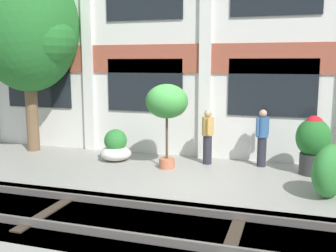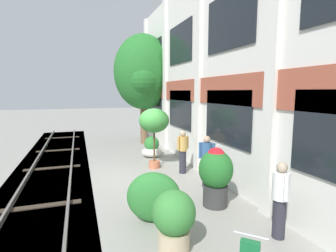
{
  "view_description": "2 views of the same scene",
  "coord_description": "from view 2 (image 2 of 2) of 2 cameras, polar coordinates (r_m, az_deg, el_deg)",
  "views": [
    {
      "loc": [
        2.58,
        -9.23,
        2.98
      ],
      "look_at": [
        -0.66,
        0.99,
        1.25
      ],
      "focal_mm": 42.0,
      "sensor_mm": 36.0,
      "label": 1
    },
    {
      "loc": [
        9.12,
        -1.66,
        3.06
      ],
      "look_at": [
        -0.34,
        1.58,
        1.73
      ],
      "focal_mm": 28.0,
      "sensor_mm": 36.0,
      "label": 2
    }
  ],
  "objects": [
    {
      "name": "ground_plane",
      "position": [
        9.77,
        -8.3,
        -10.78
      ],
      "size": [
        80.0,
        80.0,
        0.0
      ],
      "primitive_type": "plane",
      "color": "gray"
    },
    {
      "name": "apartment_facade",
      "position": [
        10.26,
        8.13,
        11.74
      ],
      "size": [
        16.4,
        0.64,
        7.67
      ],
      "color": "silver",
      "rests_on": "ground"
    },
    {
      "name": "rail_tracks",
      "position": [
        9.73,
        -24.8,
        -12.32
      ],
      "size": [
        24.04,
        2.8,
        0.43
      ],
      "color": "#4C473F",
      "rests_on": "ground"
    },
    {
      "name": "broadleaf_tree",
      "position": [
        15.38,
        -5.4,
        11.19
      ],
      "size": [
        3.51,
        3.35,
        6.28
      ],
      "color": "brown",
      "rests_on": "ground"
    },
    {
      "name": "potted_plant_wide_bowl",
      "position": [
        12.35,
        -3.57,
        -4.87
      ],
      "size": [
        0.96,
        0.96,
        0.97
      ],
      "color": "beige",
      "rests_on": "ground"
    },
    {
      "name": "potted_plant_terracotta_small",
      "position": [
        10.33,
        -3.05,
        0.77
      ],
      "size": [
        1.19,
        1.19,
        2.4
      ],
      "color": "#B76647",
      "rests_on": "ground"
    },
    {
      "name": "potted_plant_stone_basin",
      "position": [
        7.18,
        10.34,
        -10.08
      ],
      "size": [
        0.91,
        0.91,
        1.6
      ],
      "color": "#333333",
      "rests_on": "ground"
    },
    {
      "name": "potted_plant_ribbed_drum",
      "position": [
        5.27,
        1.29,
        -19.47
      ],
      "size": [
        0.83,
        0.83,
        1.21
      ],
      "color": "tan",
      "rests_on": "ground"
    },
    {
      "name": "resident_by_doorway",
      "position": [
        9.82,
        3.25,
        -5.34
      ],
      "size": [
        0.34,
        0.51,
        1.62
      ],
      "rotation": [
        0.0,
        0.0,
        -2.84
      ],
      "color": "#282833",
      "rests_on": "ground"
    },
    {
      "name": "resident_watching_tracks",
      "position": [
        6.08,
        23.25,
        -14.15
      ],
      "size": [
        0.51,
        0.34,
        1.64
      ],
      "rotation": [
        0.0,
        0.0,
        -1.88
      ],
      "color": "#282833",
      "rests_on": "ground"
    },
    {
      "name": "resident_near_plants",
      "position": [
        8.52,
        8.42,
        -7.26
      ],
      "size": [
        0.35,
        0.45,
        1.66
      ],
      "rotation": [
        0.0,
        0.0,
        -0.63
      ],
      "color": "#282833",
      "rests_on": "ground"
    },
    {
      "name": "topiary_hedge",
      "position": [
        6.37,
        -3.12,
        -15.19
      ],
      "size": [
        1.14,
        1.45,
        1.2
      ],
      "primitive_type": "ellipsoid",
      "rotation": [
        0.0,
        0.0,
        1.17
      ],
      "color": "#2D7A33",
      "rests_on": "ground"
    }
  ]
}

